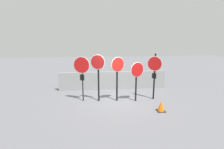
% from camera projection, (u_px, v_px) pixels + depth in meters
% --- Properties ---
extents(ground_plane, '(40.00, 40.00, 0.00)m').
position_uv_depth(ground_plane, '(117.00, 101.00, 9.25)').
color(ground_plane, slate).
extents(fence_back, '(6.81, 0.12, 1.15)m').
position_uv_depth(fence_back, '(113.00, 81.00, 11.16)').
color(fence_back, gray).
rests_on(fence_back, ground).
extents(stop_sign_0, '(0.84, 0.28, 2.37)m').
position_uv_depth(stop_sign_0, '(82.00, 68.00, 8.85)').
color(stop_sign_0, black).
rests_on(stop_sign_0, ground).
extents(stop_sign_1, '(0.72, 0.33, 2.47)m').
position_uv_depth(stop_sign_1, '(98.00, 69.00, 8.87)').
color(stop_sign_1, black).
rests_on(stop_sign_1, ground).
extents(stop_sign_2, '(0.71, 0.35, 2.34)m').
position_uv_depth(stop_sign_2, '(118.00, 71.00, 8.93)').
color(stop_sign_2, black).
rests_on(stop_sign_2, ground).
extents(stop_sign_3, '(0.73, 0.30, 2.08)m').
position_uv_depth(stop_sign_3, '(137.00, 74.00, 8.92)').
color(stop_sign_3, black).
rests_on(stop_sign_3, ground).
extents(stop_sign_4, '(0.66, 0.46, 2.48)m').
position_uv_depth(stop_sign_4, '(155.00, 69.00, 9.16)').
color(stop_sign_4, black).
rests_on(stop_sign_4, ground).
extents(traffic_cone_0, '(0.38, 0.38, 0.48)m').
position_uv_depth(traffic_cone_0, '(161.00, 106.00, 7.96)').
color(traffic_cone_0, black).
rests_on(traffic_cone_0, ground).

